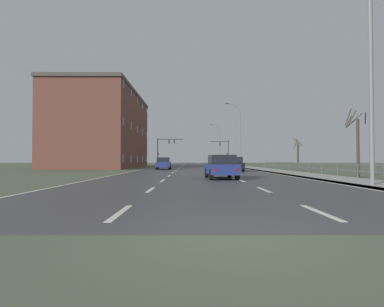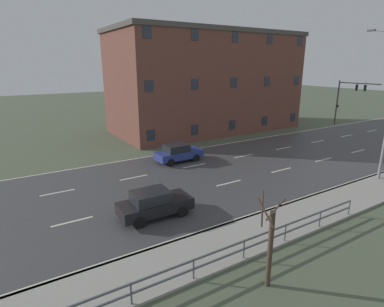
{
  "view_description": "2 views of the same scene",
  "coord_description": "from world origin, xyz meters",
  "px_view_note": "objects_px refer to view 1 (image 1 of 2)",
  "views": [
    {
      "loc": [
        -0.71,
        -5.01,
        1.25
      ],
      "look_at": [
        -0.28,
        58.77,
        2.61
      ],
      "focal_mm": 28.09,
      "sensor_mm": 36.0,
      "label": 1
    },
    {
      "loc": [
        18.64,
        21.18,
        8.27
      ],
      "look_at": [
        0.0,
        32.72,
        1.92
      ],
      "focal_mm": 28.94,
      "sensor_mm": 36.0,
      "label": 2
    }
  ],
  "objects_px": {
    "car_mid_centre": "(234,164)",
    "brick_building": "(103,130)",
    "street_lamp_foreground": "(367,63)",
    "traffic_signal_right": "(225,149)",
    "street_lamp_midground": "(239,136)",
    "street_lamp_distant": "(219,145)",
    "traffic_signal_left": "(164,147)",
    "car_near_left": "(221,167)",
    "car_distant": "(164,163)"
  },
  "relations": [
    {
      "from": "street_lamp_foreground",
      "to": "street_lamp_midground",
      "type": "bearing_deg",
      "value": 89.99
    },
    {
      "from": "brick_building",
      "to": "street_lamp_distant",
      "type": "bearing_deg",
      "value": 58.19
    },
    {
      "from": "car_mid_centre",
      "to": "brick_building",
      "type": "distance_m",
      "value": 25.63
    },
    {
      "from": "street_lamp_midground",
      "to": "car_mid_centre",
      "type": "height_order",
      "value": "street_lamp_midground"
    },
    {
      "from": "street_lamp_foreground",
      "to": "car_mid_centre",
      "type": "xyz_separation_m",
      "value": [
        -3.33,
        19.08,
        -4.9
      ]
    },
    {
      "from": "traffic_signal_right",
      "to": "car_mid_centre",
      "type": "height_order",
      "value": "traffic_signal_right"
    },
    {
      "from": "street_lamp_midground",
      "to": "car_near_left",
      "type": "relative_size",
      "value": 2.55
    },
    {
      "from": "car_mid_centre",
      "to": "street_lamp_midground",
      "type": "bearing_deg",
      "value": 79.99
    },
    {
      "from": "traffic_signal_right",
      "to": "traffic_signal_left",
      "type": "bearing_deg",
      "value": -177.53
    },
    {
      "from": "traffic_signal_left",
      "to": "street_lamp_foreground",
      "type": "bearing_deg",
      "value": -75.33
    },
    {
      "from": "traffic_signal_right",
      "to": "traffic_signal_left",
      "type": "distance_m",
      "value": 13.67
    },
    {
      "from": "traffic_signal_left",
      "to": "car_mid_centre",
      "type": "distance_m",
      "value": 35.8
    },
    {
      "from": "street_lamp_midground",
      "to": "car_mid_centre",
      "type": "distance_m",
      "value": 17.53
    },
    {
      "from": "traffic_signal_left",
      "to": "car_near_left",
      "type": "bearing_deg",
      "value": -80.56
    },
    {
      "from": "traffic_signal_left",
      "to": "car_near_left",
      "type": "height_order",
      "value": "traffic_signal_left"
    },
    {
      "from": "street_lamp_distant",
      "to": "car_distant",
      "type": "bearing_deg",
      "value": -104.06
    },
    {
      "from": "street_lamp_foreground",
      "to": "street_lamp_distant",
      "type": "distance_m",
      "value": 71.44
    },
    {
      "from": "car_distant",
      "to": "brick_building",
      "type": "xyz_separation_m",
      "value": [
        -10.75,
        10.22,
        5.31
      ]
    },
    {
      "from": "brick_building",
      "to": "traffic_signal_right",
      "type": "bearing_deg",
      "value": 39.58
    },
    {
      "from": "car_mid_centre",
      "to": "traffic_signal_left",
      "type": "bearing_deg",
      "value": 108.58
    },
    {
      "from": "car_distant",
      "to": "street_lamp_distant",
      "type": "bearing_deg",
      "value": 74.75
    },
    {
      "from": "street_lamp_midground",
      "to": "traffic_signal_left",
      "type": "distance_m",
      "value": 22.29
    },
    {
      "from": "street_lamp_foreground",
      "to": "traffic_signal_right",
      "type": "distance_m",
      "value": 53.74
    },
    {
      "from": "traffic_signal_right",
      "to": "car_distant",
      "type": "xyz_separation_m",
      "value": [
        -11.31,
        -28.45,
        -2.87
      ]
    },
    {
      "from": "car_mid_centre",
      "to": "car_near_left",
      "type": "bearing_deg",
      "value": -100.7
    },
    {
      "from": "street_lamp_midground",
      "to": "car_distant",
      "type": "relative_size",
      "value": 2.58
    },
    {
      "from": "street_lamp_midground",
      "to": "car_near_left",
      "type": "distance_m",
      "value": 30.56
    },
    {
      "from": "street_lamp_distant",
      "to": "car_near_left",
      "type": "relative_size",
      "value": 2.72
    },
    {
      "from": "street_lamp_distant",
      "to": "car_mid_centre",
      "type": "xyz_separation_m",
      "value": [
        -3.33,
        -52.36,
        -4.75
      ]
    },
    {
      "from": "car_mid_centre",
      "to": "brick_building",
      "type": "xyz_separation_m",
      "value": [
        -18.99,
        16.38,
        5.31
      ]
    },
    {
      "from": "street_lamp_distant",
      "to": "brick_building",
      "type": "height_order",
      "value": "brick_building"
    },
    {
      "from": "traffic_signal_left",
      "to": "car_mid_centre",
      "type": "height_order",
      "value": "traffic_signal_left"
    },
    {
      "from": "street_lamp_midground",
      "to": "street_lamp_distant",
      "type": "distance_m",
      "value": 35.72
    },
    {
      "from": "car_distant",
      "to": "brick_building",
      "type": "height_order",
      "value": "brick_building"
    },
    {
      "from": "street_lamp_foreground",
      "to": "traffic_signal_right",
      "type": "relative_size",
      "value": 2.07
    },
    {
      "from": "traffic_signal_left",
      "to": "car_near_left",
      "type": "xyz_separation_m",
      "value": [
        7.81,
        -47.01,
        -3.42
      ]
    },
    {
      "from": "traffic_signal_right",
      "to": "traffic_signal_left",
      "type": "height_order",
      "value": "traffic_signal_left"
    },
    {
      "from": "street_lamp_distant",
      "to": "car_mid_centre",
      "type": "bearing_deg",
      "value": -93.64
    },
    {
      "from": "brick_building",
      "to": "street_lamp_midground",
      "type": "bearing_deg",
      "value": 0.66
    },
    {
      "from": "street_lamp_foreground",
      "to": "traffic_signal_left",
      "type": "bearing_deg",
      "value": 104.67
    },
    {
      "from": "car_near_left",
      "to": "brick_building",
      "type": "height_order",
      "value": "brick_building"
    },
    {
      "from": "street_lamp_midground",
      "to": "traffic_signal_left",
      "type": "height_order",
      "value": "street_lamp_midground"
    },
    {
      "from": "traffic_signal_left",
      "to": "street_lamp_distant",
      "type": "bearing_deg",
      "value": 52.81
    },
    {
      "from": "car_near_left",
      "to": "car_distant",
      "type": "bearing_deg",
      "value": 102.76
    },
    {
      "from": "traffic_signal_right",
      "to": "car_mid_centre",
      "type": "relative_size",
      "value": 1.36
    },
    {
      "from": "street_lamp_foreground",
      "to": "car_mid_centre",
      "type": "relative_size",
      "value": 2.83
    },
    {
      "from": "street_lamp_distant",
      "to": "car_near_left",
      "type": "xyz_separation_m",
      "value": [
        -6.09,
        -65.33,
        -4.75
      ]
    },
    {
      "from": "street_lamp_foreground",
      "to": "traffic_signal_left",
      "type": "height_order",
      "value": "street_lamp_foreground"
    },
    {
      "from": "street_lamp_foreground",
      "to": "street_lamp_distant",
      "type": "relative_size",
      "value": 1.03
    },
    {
      "from": "street_lamp_midground",
      "to": "brick_building",
      "type": "relative_size",
      "value": 0.45
    }
  ]
}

